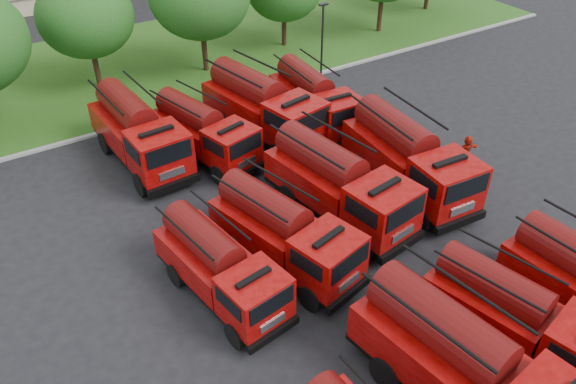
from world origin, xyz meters
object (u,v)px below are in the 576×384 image
at_px(fire_truck_8, 138,133).
at_px(fire_truck_11, 315,99).
at_px(firefighter_5, 464,162).
at_px(fire_truck_6, 338,184).
at_px(firefighter_4, 382,313).
at_px(fire_truck_5, 284,232).
at_px(fire_truck_4, 220,267).
at_px(fire_truck_2, 517,315).
at_px(fire_truck_10, 262,107).
at_px(fire_truck_7, 408,158).
at_px(fire_truck_1, 468,368).
at_px(fire_truck_9, 203,132).

distance_m(fire_truck_8, fire_truck_11, 10.02).
bearing_deg(firefighter_5, fire_truck_6, 22.08).
bearing_deg(firefighter_4, fire_truck_5, -47.48).
bearing_deg(fire_truck_6, fire_truck_4, -174.46).
distance_m(fire_truck_2, fire_truck_4, 10.70).
relative_size(fire_truck_10, firefighter_4, 4.47).
distance_m(fire_truck_5, fire_truck_11, 11.82).
bearing_deg(fire_truck_2, fire_truck_6, 82.02).
xyz_separation_m(fire_truck_4, fire_truck_7, (10.84, 1.59, 0.34)).
height_order(fire_truck_5, fire_truck_6, fire_truck_6).
relative_size(fire_truck_2, firefighter_5, 4.48).
xyz_separation_m(fire_truck_6, fire_truck_7, (4.10, -0.05, 0.04)).
xyz_separation_m(fire_truck_1, firefighter_5, (10.89, 10.07, -1.82)).
bearing_deg(fire_truck_6, fire_truck_2, -93.16).
bearing_deg(fire_truck_8, fire_truck_4, -97.48).
relative_size(fire_truck_1, fire_truck_11, 1.14).
relative_size(fire_truck_9, firefighter_4, 3.82).
bearing_deg(fire_truck_6, firefighter_4, -117.69).
bearing_deg(firefighter_4, fire_truck_10, -79.91).
relative_size(fire_truck_9, fire_truck_11, 0.99).
distance_m(fire_truck_5, firefighter_5, 12.34).
bearing_deg(fire_truck_5, fire_truck_11, 36.17).
distance_m(fire_truck_10, firefighter_4, 14.28).
xyz_separation_m(fire_truck_9, firefighter_5, (11.40, -7.72, -1.56)).
height_order(fire_truck_2, fire_truck_6, fire_truck_6).
bearing_deg(firefighter_4, fire_truck_1, 106.02).
bearing_deg(fire_truck_1, fire_truck_9, 83.83).
bearing_deg(fire_truck_10, fire_truck_7, -78.43).
distance_m(fire_truck_5, fire_truck_8, 10.76).
bearing_deg(firefighter_4, firefighter_5, -129.26).
bearing_deg(fire_truck_9, fire_truck_11, -15.08).
xyz_separation_m(fire_truck_8, fire_truck_10, (6.75, -1.04, 0.07)).
relative_size(fire_truck_11, firefighter_5, 4.69).
distance_m(fire_truck_1, fire_truck_10, 18.41).
height_order(fire_truck_4, fire_truck_6, fire_truck_6).
height_order(fire_truck_4, fire_truck_10, fire_truck_10).
height_order(fire_truck_6, firefighter_4, fire_truck_6).
bearing_deg(fire_truck_9, fire_truck_5, -108.48).
relative_size(fire_truck_1, fire_truck_4, 1.23).
bearing_deg(fire_truck_2, fire_truck_4, 121.92).
bearing_deg(firefighter_5, fire_truck_2, 72.17).
xyz_separation_m(fire_truck_6, fire_truck_8, (-5.95, 9.18, -0.01)).
distance_m(fire_truck_2, fire_truck_9, 17.44).
bearing_deg(fire_truck_10, fire_truck_8, 160.83).
bearing_deg(fire_truck_9, fire_truck_7, -61.83).
xyz_separation_m(fire_truck_7, firefighter_4, (-6.14, -5.69, -1.81)).
xyz_separation_m(fire_truck_1, fire_truck_9, (-0.51, 17.79, -0.27)).
xyz_separation_m(fire_truck_1, fire_truck_5, (-1.26, 8.64, -0.22)).
bearing_deg(firefighter_4, fire_truck_4, -19.43).
height_order(fire_truck_2, firefighter_4, fire_truck_2).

